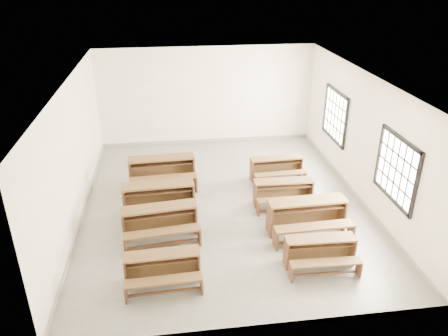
{
  "coord_description": "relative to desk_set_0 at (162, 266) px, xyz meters",
  "views": [
    {
      "loc": [
        -1.29,
        -9.58,
        5.6
      ],
      "look_at": [
        0.0,
        0.0,
        1.0
      ],
      "focal_mm": 35.0,
      "sensor_mm": 36.0,
      "label": 1
    }
  ],
  "objects": [
    {
      "name": "desk_set_1",
      "position": [
        -0.04,
        1.56,
        0.06
      ],
      "size": [
        1.72,
        1.02,
        0.74
      ],
      "rotation": [
        0.0,
        0.0,
        0.11
      ],
      "color": "brown",
      "rests_on": "ground"
    },
    {
      "name": "desk_set_7",
      "position": [
        3.2,
        4.0,
        0.01
      ],
      "size": [
        1.47,
        0.81,
        0.65
      ],
      "rotation": [
        0.0,
        0.0,
        0.04
      ],
      "color": "brown",
      "rests_on": "ground"
    },
    {
      "name": "desk_set_4",
      "position": [
        3.14,
        0.11,
        -0.01
      ],
      "size": [
        1.42,
        0.77,
        0.63
      ],
      "rotation": [
        0.0,
        0.0,
        -0.04
      ],
      "color": "brown",
      "rests_on": "ground"
    },
    {
      "name": "desk_set_3",
      "position": [
        0.02,
        4.09,
        0.09
      ],
      "size": [
        1.81,
        1.0,
        0.8
      ],
      "rotation": [
        0.0,
        0.0,
        0.05
      ],
      "color": "brown",
      "rests_on": "ground"
    },
    {
      "name": "room",
      "position": [
        1.65,
        2.83,
        1.77
      ],
      "size": [
        8.5,
        8.5,
        3.2
      ],
      "color": "gray",
      "rests_on": "ground"
    },
    {
      "name": "desk_set_6",
      "position": [
        3.03,
        2.58,
        0.01
      ],
      "size": [
        1.49,
        0.8,
        0.66
      ],
      "rotation": [
        0.0,
        0.0,
        -0.02
      ],
      "color": "brown",
      "rests_on": "ground"
    },
    {
      "name": "desk_set_2",
      "position": [
        -0.06,
        2.58,
        0.08
      ],
      "size": [
        1.75,
        0.97,
        0.77
      ],
      "rotation": [
        0.0,
        0.0,
        0.05
      ],
      "color": "brown",
      "rests_on": "ground"
    },
    {
      "name": "desk_set_0",
      "position": [
        0.0,
        0.0,
        0.0
      ],
      "size": [
        1.45,
        0.8,
        0.64
      ],
      "rotation": [
        0.0,
        0.0,
        0.04
      ],
      "color": "brown",
      "rests_on": "ground"
    },
    {
      "name": "desk_set_5",
      "position": [
        3.24,
        1.32,
        0.09
      ],
      "size": [
        1.79,
        0.98,
        0.79
      ],
      "rotation": [
        0.0,
        0.0,
        0.03
      ],
      "color": "brown",
      "rests_on": "ground"
    }
  ]
}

